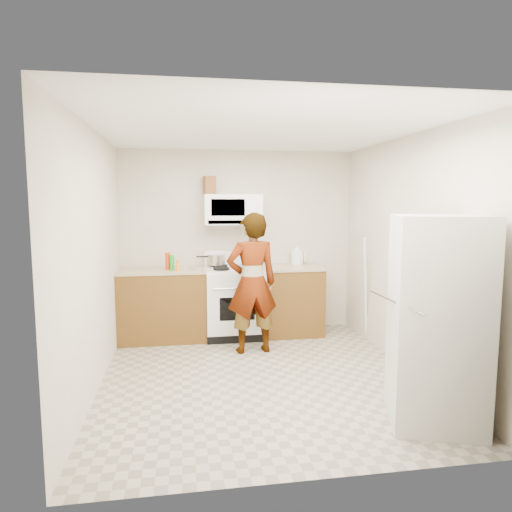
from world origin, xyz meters
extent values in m
plane|color=gray|center=(0.00, 0.00, 0.00)|extent=(3.60, 3.60, 0.00)
cube|color=beige|center=(0.00, 1.79, 1.25)|extent=(3.20, 0.02, 2.50)
cube|color=beige|center=(1.59, 0.00, 1.25)|extent=(0.02, 3.60, 2.50)
cube|color=brown|center=(-1.04, 1.49, 0.45)|extent=(1.12, 0.62, 0.90)
cube|color=tan|center=(-1.04, 1.49, 0.92)|extent=(1.14, 0.64, 0.03)
cube|color=brown|center=(0.68, 1.49, 0.45)|extent=(0.80, 0.62, 0.90)
cube|color=tan|center=(0.68, 1.49, 0.92)|extent=(0.82, 0.64, 0.03)
cube|color=white|center=(-0.10, 1.48, 0.45)|extent=(0.76, 0.65, 0.90)
cube|color=white|center=(-0.10, 1.48, 0.92)|extent=(0.76, 0.62, 0.03)
cube|color=white|center=(-0.10, 1.76, 1.03)|extent=(0.76, 0.08, 0.20)
cube|color=white|center=(-0.10, 1.61, 1.70)|extent=(0.76, 0.38, 0.40)
imported|color=tan|center=(0.04, 0.81, 0.84)|extent=(0.65, 0.46, 1.68)
cube|color=white|center=(1.25, -1.17, 0.85)|extent=(0.88, 0.88, 1.70)
cylinder|color=white|center=(0.81, 1.68, 1.04)|extent=(0.19, 0.19, 0.20)
cube|color=brown|center=(-0.41, 1.65, 2.02)|extent=(0.17, 0.17, 0.24)
cylinder|color=silver|center=(-0.32, 1.66, 1.02)|extent=(0.26, 0.26, 0.14)
cube|color=silver|center=(0.00, 1.39, 0.96)|extent=(0.28, 0.21, 0.05)
cylinder|color=red|center=(-0.96, 1.40, 1.05)|extent=(0.08, 0.08, 0.22)
cylinder|color=orange|center=(-0.84, 1.26, 1.01)|extent=(0.06, 0.06, 0.15)
cylinder|color=#1A9223|center=(-0.91, 1.36, 1.03)|extent=(0.07, 0.07, 0.20)
cylinder|color=white|center=(-0.67, 1.36, 0.94)|extent=(0.26, 0.26, 0.01)
cylinder|color=silver|center=(1.54, 0.98, 0.69)|extent=(0.19, 0.26, 1.36)
camera|label=1|loc=(-0.77, -4.48, 1.81)|focal=32.00mm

